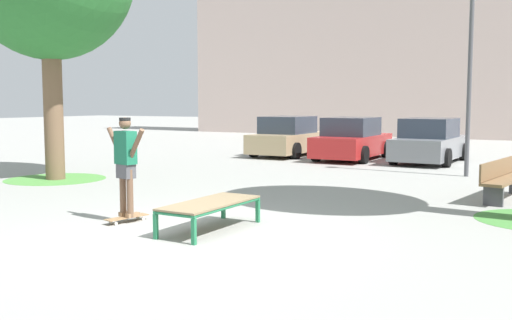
% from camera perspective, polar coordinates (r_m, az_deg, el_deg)
% --- Properties ---
extents(ground_plane, '(120.00, 120.00, 0.00)m').
position_cam_1_polar(ground_plane, '(9.28, -6.37, -7.11)').
color(ground_plane, '#999993').
extents(building_facade, '(38.62, 4.00, 13.49)m').
position_cam_1_polar(building_facade, '(36.38, 22.87, 12.62)').
color(building_facade, beige).
rests_on(building_facade, ground).
extents(skate_box, '(0.79, 1.91, 0.46)m').
position_cam_1_polar(skate_box, '(9.43, -4.47, -4.33)').
color(skate_box, '#237A4C').
rests_on(skate_box, ground).
extents(skateboard, '(0.37, 0.82, 0.09)m').
position_cam_1_polar(skateboard, '(10.34, -12.37, -5.46)').
color(skateboard, '#9E754C').
rests_on(skateboard, ground).
extents(skater, '(0.99, 0.35, 1.69)m').
position_cam_1_polar(skater, '(10.20, -12.48, 0.04)').
color(skater, brown).
rests_on(skater, skateboard).
extents(grass_patch_near_left, '(2.61, 2.61, 0.01)m').
position_cam_1_polar(grass_patch_near_left, '(16.55, -18.80, -1.75)').
color(grass_patch_near_left, '#519342').
rests_on(grass_patch_near_left, ground).
extents(car_tan, '(1.98, 4.23, 1.50)m').
position_cam_1_polar(car_tan, '(22.65, 3.21, 2.20)').
color(car_tan, tan).
rests_on(car_tan, ground).
extents(car_red, '(1.96, 4.22, 1.50)m').
position_cam_1_polar(car_red, '(21.29, 9.28, 1.92)').
color(car_red, red).
rests_on(car_red, ground).
extents(car_grey, '(1.99, 4.24, 1.50)m').
position_cam_1_polar(car_grey, '(20.79, 16.46, 1.67)').
color(car_grey, slate).
rests_on(car_grey, ground).
extents(park_bench, '(0.78, 2.44, 0.83)m').
position_cam_1_polar(park_bench, '(13.40, 22.88, -1.65)').
color(park_bench, brown).
rests_on(park_bench, ground).
extents(light_post, '(0.36, 0.36, 5.83)m').
position_cam_1_polar(light_post, '(17.22, 20.08, 11.23)').
color(light_post, '#4C4C51').
rests_on(light_post, ground).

